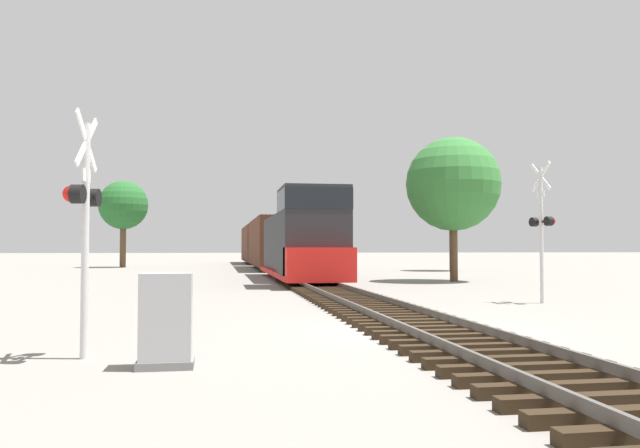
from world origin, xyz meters
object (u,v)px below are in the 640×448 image
(tree_far_right, at_px, (453,184))
(tree_deep_background, at_px, (123,206))
(crossing_signal_far, at_px, (542,225))
(crossing_signal_near, at_px, (84,210))
(tree_mid_background, at_px, (453,202))
(freight_train, at_px, (270,244))
(relay_cabinet, at_px, (166,321))

(tree_far_right, height_order, tree_deep_background, tree_deep_background)
(crossing_signal_far, height_order, tree_far_right, tree_far_right)
(crossing_signal_near, distance_m, tree_mid_background, 40.21)
(freight_train, distance_m, crossing_signal_near, 41.27)
(crossing_signal_near, relative_size, tree_mid_background, 0.54)
(crossing_signal_far, height_order, tree_mid_background, tree_mid_background)
(crossing_signal_near, height_order, crossing_signal_far, crossing_signal_far)
(crossing_signal_near, xyz_separation_m, tree_far_right, (14.30, 20.56, 2.72))
(tree_deep_background, bearing_deg, freight_train, -27.46)
(tree_far_right, bearing_deg, crossing_signal_far, -98.85)
(relay_cabinet, height_order, tree_mid_background, tree_mid_background)
(freight_train, bearing_deg, tree_mid_background, -23.76)
(relay_cabinet, height_order, tree_far_right, tree_far_right)
(freight_train, distance_m, tree_mid_background, 15.05)
(relay_cabinet, relative_size, tree_mid_background, 0.19)
(tree_far_right, bearing_deg, crossing_signal_near, -124.83)
(freight_train, xyz_separation_m, tree_mid_background, (13.47, -5.93, 3.18))
(crossing_signal_near, bearing_deg, freight_train, 179.83)
(crossing_signal_near, height_order, tree_mid_background, tree_mid_background)
(freight_train, relative_size, tree_far_right, 6.86)
(crossing_signal_near, height_order, relay_cabinet, crossing_signal_near)
(crossing_signal_far, xyz_separation_m, tree_deep_background, (-18.61, 39.33, 3.03))
(freight_train, xyz_separation_m, tree_far_right, (7.92, -20.22, 3.01))
(tree_deep_background, bearing_deg, crossing_signal_far, -64.68)
(crossing_signal_near, distance_m, crossing_signal_far, 14.72)
(relay_cabinet, xyz_separation_m, tree_deep_background, (-7.64, 48.32, 4.85))
(crossing_signal_near, bearing_deg, tree_deep_background, -163.75)
(freight_train, distance_m, tree_far_right, 21.92)
(freight_train, bearing_deg, crossing_signal_far, -79.68)
(crossing_signal_far, bearing_deg, tree_deep_background, 14.51)
(crossing_signal_near, relative_size, tree_deep_background, 0.51)
(tree_deep_background, bearing_deg, crossing_signal_near, -82.47)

